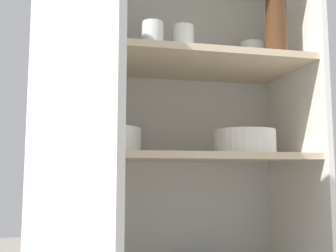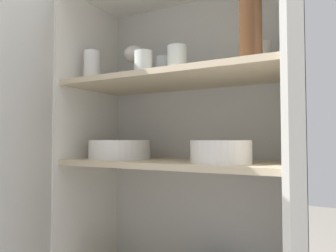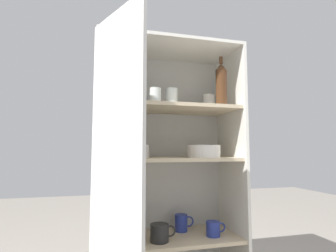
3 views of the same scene
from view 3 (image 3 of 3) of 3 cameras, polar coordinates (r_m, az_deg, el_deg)
cupboard_back_panel at (r=1.71m, az=-1.53°, el=-9.54°), size 0.83×0.02×1.46m
cupboard_side_left at (r=1.49m, az=-15.51°, el=-10.00°), size 0.02×0.39×1.46m
cupboard_side_right at (r=1.68m, az=13.68°, el=-9.48°), size 0.02×0.39×1.46m
cupboard_top_panel at (r=1.65m, az=0.00°, el=16.48°), size 0.83×0.39×0.02m
shelf_board_lower at (r=1.61m, az=0.00°, el=-23.24°), size 0.79×0.35×0.02m
shelf_board_middle at (r=1.53m, az=0.00°, el=-7.23°), size 0.79×0.35×0.02m
shelf_board_upper at (r=1.55m, az=0.00°, el=3.82°), size 0.79×0.35×0.02m
cupboard_door at (r=1.12m, az=-11.57°, el=-11.73°), size 0.20×0.38×1.46m
tumbler_glass_0 at (r=1.71m, az=8.92°, el=5.05°), size 0.08×0.08×0.10m
tumbler_glass_1 at (r=1.60m, az=-3.35°, el=5.66°), size 0.06×0.06×0.10m
tumbler_glass_2 at (r=1.45m, az=-12.32°, el=7.46°), size 0.07×0.07×0.12m
tumbler_glass_3 at (r=1.55m, az=0.77°, el=6.21°), size 0.07×0.07×0.11m
tumbler_glass_4 at (r=1.47m, az=-2.79°, el=6.49°), size 0.06×0.06×0.09m
wine_glass_0 at (r=1.59m, az=-8.25°, el=8.38°), size 0.09×0.09×0.16m
wine_bottle at (r=1.59m, az=11.54°, el=8.86°), size 0.07×0.07×0.30m
plate_stack_white at (r=1.48m, az=-8.75°, el=-5.45°), size 0.24×0.24×0.07m
mixing_bowl_large at (r=1.53m, az=7.78°, el=-5.36°), size 0.19×0.19×0.07m
coffee_mug_primary at (r=1.62m, az=9.87°, el=-21.16°), size 0.12×0.08×0.08m
coffee_mug_extra_1 at (r=1.69m, az=2.97°, el=-20.30°), size 0.12×0.08×0.10m
coffee_mug_extra_2 at (r=1.51m, az=-1.79°, el=-22.22°), size 0.14×0.10×0.09m
storage_jar at (r=1.45m, az=-10.17°, el=-22.92°), size 0.08×0.08×0.09m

